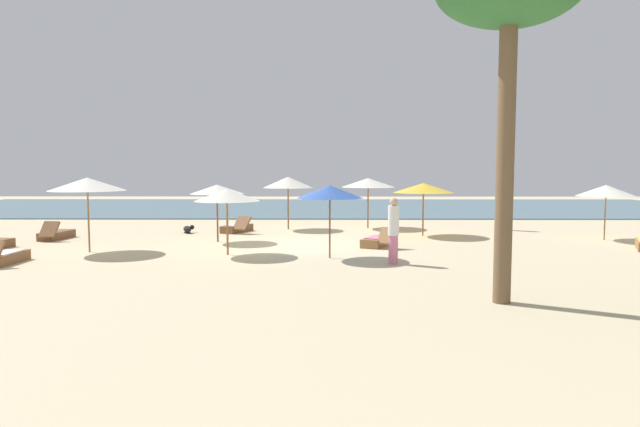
# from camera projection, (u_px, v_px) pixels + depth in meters

# --- Properties ---
(ground_plane) EXTENTS (60.00, 60.00, 0.00)m
(ground_plane) POSITION_uv_depth(u_px,v_px,m) (307.00, 245.00, 18.84)
(ground_plane) COLOR beige
(ocean_water) EXTENTS (48.00, 16.00, 0.06)m
(ocean_water) POSITION_uv_depth(u_px,v_px,m) (315.00, 207.00, 35.77)
(ocean_water) COLOR slate
(ocean_water) RESTS_ON ground_plane
(umbrella_0) EXTENTS (2.26, 2.26, 2.11)m
(umbrella_0) POSITION_uv_depth(u_px,v_px,m) (368.00, 183.00, 24.01)
(umbrella_0) COLOR brown
(umbrella_0) RESTS_ON ground_plane
(umbrella_1) EXTENTS (2.06, 2.06, 2.17)m
(umbrella_1) POSITION_uv_depth(u_px,v_px,m) (288.00, 182.00, 23.49)
(umbrella_1) COLOR brown
(umbrella_1) RESTS_ON ground_plane
(umbrella_2) EXTENTS (1.92, 1.92, 1.95)m
(umbrella_2) POSITION_uv_depth(u_px,v_px,m) (227.00, 195.00, 16.72)
(umbrella_2) COLOR olive
(umbrella_2) RESTS_ON ground_plane
(umbrella_3) EXTENTS (2.28, 2.28, 2.27)m
(umbrella_3) POSITION_uv_depth(u_px,v_px,m) (87.00, 184.00, 17.23)
(umbrella_3) COLOR olive
(umbrella_3) RESTS_ON ground_plane
(umbrella_4) EXTENTS (1.85, 1.85, 1.98)m
(umbrella_4) POSITION_uv_depth(u_px,v_px,m) (217.00, 189.00, 19.61)
(umbrella_4) COLOR brown
(umbrella_4) RESTS_ON ground_plane
(umbrella_5) EXTENTS (1.87, 1.87, 2.08)m
(umbrella_5) POSITION_uv_depth(u_px,v_px,m) (330.00, 192.00, 16.12)
(umbrella_5) COLOR brown
(umbrella_5) RESTS_ON ground_plane
(umbrella_6) EXTENTS (2.24, 2.24, 1.98)m
(umbrella_6) POSITION_uv_depth(u_px,v_px,m) (423.00, 188.00, 21.31)
(umbrella_6) COLOR brown
(umbrella_6) RESTS_ON ground_plane
(umbrella_7) EXTENTS (2.01, 2.01, 1.95)m
(umbrella_7) POSITION_uv_depth(u_px,v_px,m) (606.00, 191.00, 20.09)
(umbrella_7) COLOR olive
(umbrella_7) RESTS_ON ground_plane
(lounger_0) EXTENTS (1.25, 1.79, 0.67)m
(lounger_0) POSITION_uv_depth(u_px,v_px,m) (378.00, 241.00, 18.63)
(lounger_0) COLOR olive
(lounger_0) RESTS_ON ground_plane
(lounger_1) EXTENTS (0.78, 1.74, 0.70)m
(lounger_1) POSITION_uv_depth(u_px,v_px,m) (56.00, 235.00, 20.41)
(lounger_1) COLOR brown
(lounger_1) RESTS_ON ground_plane
(lounger_2) EXTENTS (0.62, 1.70, 0.69)m
(lounger_2) POSITION_uv_depth(u_px,v_px,m) (4.00, 257.00, 15.30)
(lounger_2) COLOR brown
(lounger_2) RESTS_ON ground_plane
(lounger_3) EXTENTS (1.26, 1.79, 0.67)m
(lounger_3) POSITION_uv_depth(u_px,v_px,m) (237.00, 228.00, 22.58)
(lounger_3) COLOR brown
(lounger_3) RESTS_ON ground_plane
(person_1) EXTENTS (0.44, 0.44, 1.86)m
(person_1) POSITION_uv_depth(u_px,v_px,m) (500.00, 207.00, 23.34)
(person_1) COLOR #BF3338
(person_1) RESTS_ON ground_plane
(person_2) EXTENTS (0.31, 0.31, 1.78)m
(person_2) POSITION_uv_depth(u_px,v_px,m) (393.00, 230.00, 15.24)
(person_2) COLOR #D17299
(person_2) RESTS_ON ground_plane
(dog) EXTENTS (0.52, 0.63, 0.30)m
(dog) POSITION_uv_depth(u_px,v_px,m) (188.00, 229.00, 22.25)
(dog) COLOR black
(dog) RESTS_ON ground_plane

